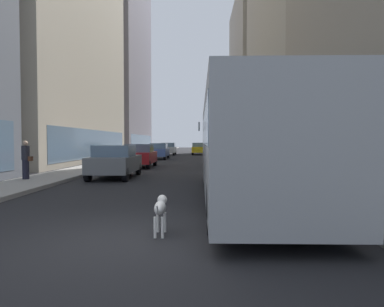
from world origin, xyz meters
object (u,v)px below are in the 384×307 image
car_white_van (219,154)px  car_grey_wagon (115,161)px  car_yellow_taxi (199,149)px  traffic_light_near (329,118)px  car_red_coupe (140,156)px  pedestrian_with_handbag (26,159)px  dalmatian_dog (160,208)px  transit_bus (245,142)px  car_blue_hatchback (159,151)px  car_silver_sedan (168,149)px

car_white_van → car_grey_wagon: bearing=-122.1°
car_yellow_taxi → traffic_light_near: bearing=-84.3°
car_red_coupe → pedestrian_with_handbag: pedestrian_with_handbag is taller
dalmatian_dog → pedestrian_with_handbag: size_ratio=0.57×
car_grey_wagon → car_red_coupe: same height
car_white_van → dalmatian_dog: 19.23m
pedestrian_with_handbag → car_red_coupe: bearing=68.6°
car_grey_wagon → car_white_van: size_ratio=0.93×
car_yellow_taxi → pedestrian_with_handbag: pedestrian_with_handbag is taller
pedestrian_with_handbag → car_yellow_taxi: bearing=76.8°
transit_bus → car_blue_hatchback: bearing=103.1°
car_yellow_taxi → dalmatian_dog: bearing=-90.8°
dalmatian_dog → car_grey_wagon: bearing=108.6°
car_yellow_taxi → pedestrian_with_handbag: (-7.47, -31.74, 0.19)m
car_grey_wagon → traffic_light_near: traffic_light_near is taller
car_yellow_taxi → pedestrian_with_handbag: bearing=-103.2°
transit_bus → traffic_light_near: bearing=-32.5°
car_silver_sedan → car_red_coupe: (0.00, -21.39, 0.00)m
car_blue_hatchback → pedestrian_with_handbag: (-3.47, -20.00, 0.19)m
car_blue_hatchback → car_white_van: bearing=-58.5°
car_grey_wagon → dalmatian_dog: size_ratio=4.25×
car_silver_sedan → pedestrian_with_handbag: bearing=-96.5°
transit_bus → car_blue_hatchback: (-5.60, 24.08, -0.96)m
car_red_coupe → car_blue_hatchback: size_ratio=0.94×
dalmatian_dog → car_yellow_taxi: bearing=89.2°
transit_bus → car_yellow_taxi: 35.87m
car_red_coupe → dalmatian_dog: size_ratio=4.29×
car_grey_wagon → car_blue_hatchback: size_ratio=0.93×
car_white_van → pedestrian_with_handbag: bearing=-129.9°
car_silver_sedan → car_white_van: size_ratio=0.90×
car_white_van → traffic_light_near: bearing=-82.6°
transit_bus → car_white_van: (0.00, 14.94, -0.95)m
car_blue_hatchback → traffic_light_near: bearing=-73.1°
transit_bus → car_red_coupe: size_ratio=2.79×
car_silver_sedan → transit_bus: bearing=-80.7°
pedestrian_with_handbag → traffic_light_near: size_ratio=0.50×
car_red_coupe → car_yellow_taxi: bearing=80.1°
car_grey_wagon → traffic_light_near: bearing=-43.7°
car_silver_sedan → dalmatian_dog: (3.42, -38.50, -0.31)m
car_yellow_taxi → transit_bus: bearing=-87.4°
car_blue_hatchback → transit_bus: bearing=-76.9°
car_silver_sedan → car_grey_wagon: size_ratio=0.96×
car_yellow_taxi → car_grey_wagon: bearing=-97.6°
car_silver_sedan → pedestrian_with_handbag: pedestrian_with_handbag is taller
car_silver_sedan → pedestrian_with_handbag: (-3.47, -30.26, 0.19)m
car_grey_wagon → pedestrian_with_handbag: 3.98m
car_blue_hatchback → traffic_light_near: size_ratio=1.29×
car_red_coupe → car_yellow_taxi: same height
car_white_van → car_yellow_taxi: 20.95m
car_grey_wagon → car_blue_hatchback: same height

